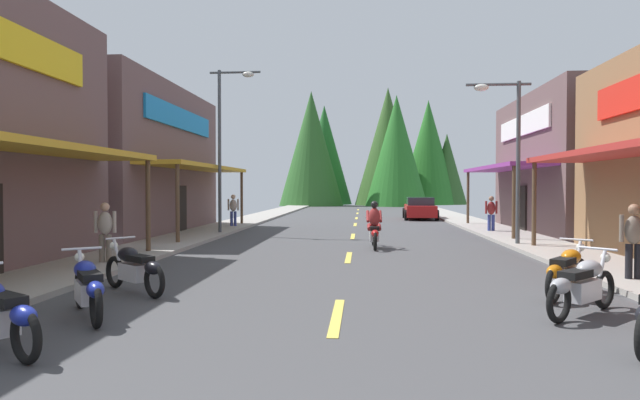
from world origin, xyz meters
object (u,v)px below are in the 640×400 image
(motorcycle_parked_right_3, at_px, (567,271))
(pedestrian_by_shop, at_px, (105,230))
(streetlamp_right, at_px, (508,137))
(motorcycle_parked_left_3, at_px, (134,268))
(pedestrian_waiting, at_px, (491,212))
(motorcycle_parked_right_2, at_px, (582,285))
(parked_car_curbside, at_px, (420,208))
(streetlamp_left, at_px, (227,129))
(pedestrian_browsing, at_px, (233,209))
(pedestrian_strolling, at_px, (634,238))
(rider_cruising_lead, at_px, (374,229))
(motorcycle_parked_left_2, at_px, (88,286))

(motorcycle_parked_right_3, height_order, pedestrian_by_shop, pedestrian_by_shop)
(streetlamp_right, height_order, motorcycle_parked_left_3, streetlamp_right)
(motorcycle_parked_right_3, relative_size, pedestrian_waiting, 1.07)
(motorcycle_parked_right_2, bearing_deg, parked_car_curbside, 46.31)
(streetlamp_left, distance_m, pedestrian_browsing, 5.10)
(motorcycle_parked_right_3, bearing_deg, pedestrian_strolling, -15.19)
(motorcycle_parked_right_2, height_order, pedestrian_waiting, pedestrian_waiting)
(pedestrian_by_shop, bearing_deg, pedestrian_strolling, -100.44)
(streetlamp_left, xyz_separation_m, rider_cruising_lead, (6.11, -4.42, -3.81))
(streetlamp_left, relative_size, motorcycle_parked_left_3, 3.96)
(rider_cruising_lead, height_order, pedestrian_by_shop, pedestrian_by_shop)
(motorcycle_parked_left_2, relative_size, pedestrian_browsing, 1.06)
(pedestrian_browsing, bearing_deg, rider_cruising_lead, -140.97)
(pedestrian_browsing, xyz_separation_m, parked_car_curbside, (9.99, 8.35, -0.28))
(motorcycle_parked_right_2, relative_size, pedestrian_waiting, 0.99)
(motorcycle_parked_left_3, bearing_deg, pedestrian_by_shop, -18.03)
(streetlamp_right, bearing_deg, pedestrian_browsing, 147.13)
(pedestrian_waiting, bearing_deg, rider_cruising_lead, -53.39)
(rider_cruising_lead, relative_size, pedestrian_waiting, 1.30)
(motorcycle_parked_left_3, distance_m, pedestrian_browsing, 16.03)
(streetlamp_right, xyz_separation_m, pedestrian_waiting, (0.74, 5.32, -2.75))
(motorcycle_parked_left_2, relative_size, motorcycle_parked_left_3, 1.01)
(rider_cruising_lead, relative_size, pedestrian_strolling, 1.28)
(pedestrian_by_shop, bearing_deg, pedestrian_waiting, -51.86)
(motorcycle_parked_right_3, height_order, motorcycle_parked_left_3, same)
(motorcycle_parked_left_3, relative_size, pedestrian_waiting, 1.07)
(pedestrian_browsing, bearing_deg, motorcycle_parked_left_2, -173.98)
(pedestrian_browsing, bearing_deg, motorcycle_parked_right_2, -151.02)
(pedestrian_by_shop, xyz_separation_m, pedestrian_browsing, (0.15, 12.70, 0.03))
(motorcycle_parked_left_3, distance_m, parked_car_curbside, 25.51)
(rider_cruising_lead, bearing_deg, streetlamp_left, 53.15)
(pedestrian_browsing, relative_size, parked_car_curbside, 0.38)
(pedestrian_by_shop, relative_size, parked_car_curbside, 0.37)
(motorcycle_parked_right_3, distance_m, rider_cruising_lead, 8.25)
(pedestrian_by_shop, distance_m, parked_car_curbside, 23.36)
(motorcycle_parked_left_3, bearing_deg, streetlamp_left, -45.86)
(pedestrian_by_shop, distance_m, pedestrian_strolling, 12.20)
(rider_cruising_lead, height_order, pedestrian_browsing, pedestrian_browsing)
(pedestrian_waiting, bearing_deg, motorcycle_parked_right_2, -21.17)
(rider_cruising_lead, distance_m, parked_car_curbside, 16.74)
(motorcycle_parked_right_2, bearing_deg, pedestrian_waiting, 38.51)
(motorcycle_parked_left_3, bearing_deg, streetlamp_right, -99.23)
(motorcycle_parked_left_2, bearing_deg, rider_cruising_lead, -62.41)
(pedestrian_by_shop, height_order, pedestrian_browsing, pedestrian_browsing)
(pedestrian_by_shop, bearing_deg, rider_cruising_lead, -59.58)
(pedestrian_browsing, distance_m, pedestrian_strolling, 18.55)
(pedestrian_by_shop, relative_size, pedestrian_strolling, 0.98)
(pedestrian_browsing, relative_size, pedestrian_waiting, 1.02)
(motorcycle_parked_left_3, relative_size, pedestrian_by_shop, 1.08)
(streetlamp_right, bearing_deg, parked_car_curbside, 94.57)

